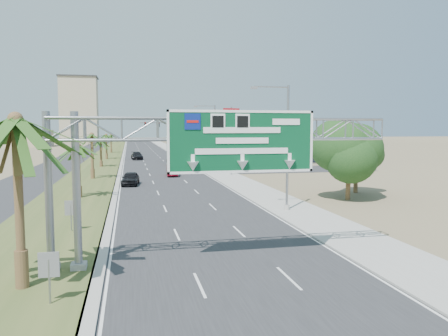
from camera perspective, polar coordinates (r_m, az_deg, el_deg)
The scene contains 30 objects.
road at distance 121.04m, azimuth -10.00°, elevation 2.00°, with size 12.00×300.00×0.02m, color #28282B.
sidewalk_right at distance 121.68m, azimuth -6.00°, elevation 2.09°, with size 4.00×300.00×0.10m, color #9E9B93.
median_grass at distance 121.06m, azimuth -14.74°, elevation 1.94°, with size 7.00×300.00×0.12m, color #3F4F22.
opposing_road at distance 121.56m, azimuth -18.04°, elevation 1.84°, with size 8.00×300.00×0.02m, color #28282B.
sign_gantry at distance 21.04m, azimuth -2.03°, elevation 3.63°, with size 16.75×1.24×7.50m.
palm_near at distance 19.28m, azimuth -25.59°, elevation 5.57°, with size 5.70×5.70×8.35m.
palm_row_b at distance 43.06m, azimuth -18.56°, elevation 2.63°, with size 3.99×3.99×5.95m.
palm_row_c at distance 58.96m, azimuth -16.90°, elevation 4.05°, with size 3.99×3.99×6.75m.
palm_row_d at distance 76.94m, azimuth -15.81°, elevation 3.37°, with size 3.99×3.99×5.45m.
palm_row_e at distance 95.89m, azimuth -15.13°, elevation 4.12°, with size 3.99×3.99×6.15m.
palm_row_f at distance 120.87m, azimuth -14.55°, elevation 4.14°, with size 3.99×3.99×5.75m.
streetlight_near at distance 34.99m, azimuth 7.98°, elevation 1.98°, with size 3.27×0.44×10.00m.
streetlight_mid at distance 63.95m, azimuth -1.38°, elevation 3.48°, with size 3.27×0.44×10.00m.
streetlight_far at distance 99.52m, azimuth -5.31°, elevation 4.08°, with size 3.27×0.44×10.00m.
signal_mast at distance 83.36m, azimuth -5.42°, elevation 3.97°, with size 10.28×0.71×8.00m.
store_building at distance 81.45m, azimuth 6.95°, elevation 1.92°, with size 18.00×10.00×4.00m, color tan.
oak_near at distance 41.82m, azimuth 16.01°, elevation 2.13°, with size 4.50×4.50×6.80m.
oak_far at distance 46.80m, azimuth 16.91°, elevation 1.54°, with size 3.50×3.50×5.60m.
median_signback_a at distance 17.80m, azimuth -21.90°, elevation -12.11°, with size 0.75×0.08×2.08m.
median_signback_b at distance 29.46m, azimuth -19.37°, elevation -5.22°, with size 0.75×0.08×2.08m.
tower_distant at distance 262.41m, azimuth -18.38°, elevation 7.33°, with size 20.00×16.00×35.00m, color tan.
building_distant_left at distance 175.47m, azimuth -25.58°, elevation 3.52°, with size 24.00×14.00×6.00m, color tan.
building_distant_right at distance 154.79m, azimuth 0.71°, elevation 3.69°, with size 20.00×12.00×5.00m, color tan.
car_left_lane at distance 52.04m, azimuth -12.13°, elevation -1.36°, with size 1.85×4.59×1.56m, color black.
car_mid_lane at distance 61.01m, azimuth -6.79°, elevation -0.41°, with size 1.47×4.22×1.39m, color maroon.
car_right_lane at distance 79.13m, azimuth -6.47°, elevation 0.88°, with size 2.30×4.99×1.39m, color gray.
car_far at distance 94.02m, azimuth -11.30°, elevation 1.56°, with size 2.23×5.48×1.59m, color black.
pole_sign_red_near at distance 61.45m, azimuth 0.97°, elevation 6.13°, with size 2.41×0.78×9.61m.
pole_sign_blue at distance 76.02m, azimuth 0.37°, elevation 3.86°, with size 2.02×0.60×6.75m.
pole_sign_red_far at distance 96.27m, azimuth -3.90°, elevation 4.61°, with size 2.22×0.48×7.20m.
Camera 1 is at (-4.81, -10.77, 6.64)m, focal length 35.00 mm.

